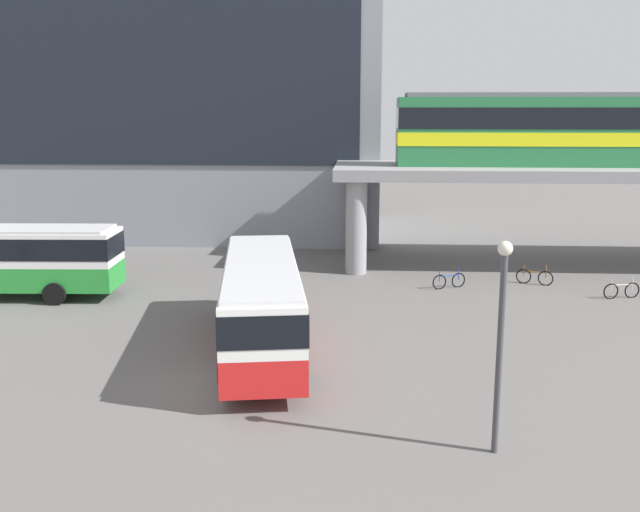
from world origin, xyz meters
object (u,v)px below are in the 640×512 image
train (600,129)px  bicycle_silver (622,290)px  station_building (199,94)px  bicycle_blue (449,281)px  bus_main (261,296)px  bicycle_brown (534,277)px

train → bicycle_silver: train is taller
station_building → bicycle_blue: 24.12m
bicycle_blue → bicycle_silver: 7.71m
train → bus_main: (-16.08, -15.23, -5.40)m
train → bus_main: bearing=-136.6°
station_building → bicycle_blue: bearing=-46.1°
bus_main → bicycle_blue: size_ratio=6.84×
bicycle_silver → station_building: bearing=142.8°
station_building → bus_main: size_ratio=2.19×
station_building → bicycle_brown: bearing=-37.3°
bicycle_blue → bicycle_silver: (7.58, -1.39, 0.00)m
train → bus_main: size_ratio=1.91×
station_building → bicycle_blue: station_building is taller
bicycle_brown → bicycle_blue: 4.40m
train → bicycle_silver: 10.13m
station_building → train: size_ratio=1.15×
bicycle_blue → bicycle_silver: bearing=-10.4°
station_building → train: bearing=-23.2°
bicycle_brown → bus_main: bearing=-138.9°
train → bicycle_brown: size_ratio=12.89×
bicycle_silver → bicycle_brown: bearing=143.6°
bicycle_blue → station_building: bearing=133.9°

